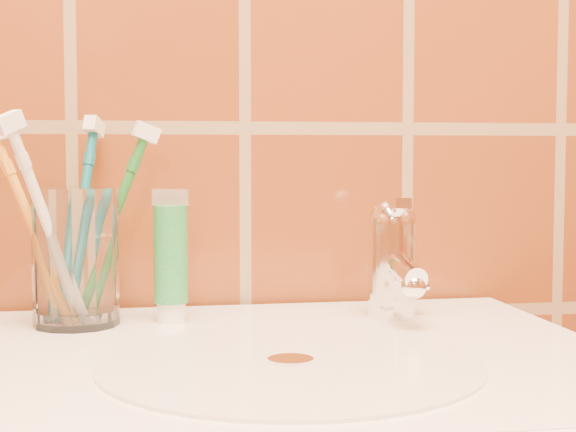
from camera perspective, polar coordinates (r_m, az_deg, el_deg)
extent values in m
cylinder|color=silver|center=(0.69, 0.17, -9.50)|extent=(0.30, 0.30, 0.00)
cylinder|color=white|center=(0.69, 0.17, -9.33)|extent=(0.04, 0.04, 0.00)
cylinder|color=white|center=(0.86, -13.57, -2.59)|extent=(0.08, 0.08, 0.13)
cylinder|color=white|center=(0.87, -7.55, -6.18)|extent=(0.03, 0.03, 0.02)
cylinder|color=#1D7B33|center=(0.86, -7.59, -2.46)|extent=(0.03, 0.03, 0.10)
cube|color=beige|center=(0.86, -7.62, 1.20)|extent=(0.04, 0.00, 0.02)
cylinder|color=white|center=(0.89, 6.72, -3.48)|extent=(0.05, 0.05, 0.09)
sphere|color=white|center=(0.89, 6.75, -0.44)|extent=(0.05, 0.05, 0.05)
cylinder|color=white|center=(0.85, 7.45, -3.31)|extent=(0.02, 0.09, 0.03)
cube|color=white|center=(0.87, 6.98, 0.68)|extent=(0.02, 0.06, 0.01)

